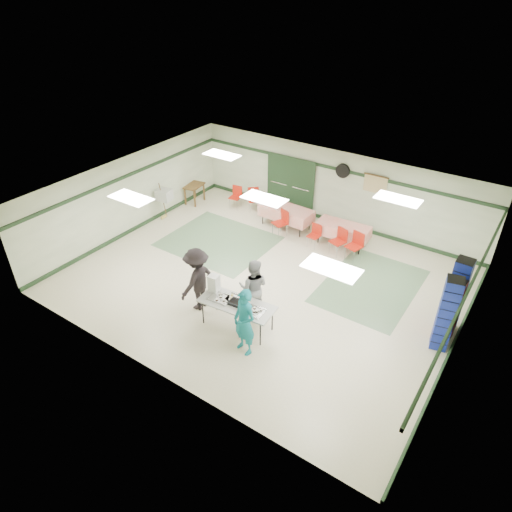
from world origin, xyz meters
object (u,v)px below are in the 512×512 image
Objects in this scene: chair_a at (340,239)px; crate_stack_blue_a at (456,295)px; chair_loose_a at (254,197)px; volunteer_grey at (253,287)px; chair_d at (282,220)px; chair_c at (356,243)px; volunteer_dark at (197,279)px; volunteer_teal at (244,322)px; dining_table_a at (343,230)px; broom at (163,200)px; chair_b at (315,233)px; chair_loose_b at (236,195)px; dining_table_b at (286,213)px; serving_table at (237,305)px; crate_stack_blue_b at (446,314)px; office_printer at (164,195)px; printer_table at (194,188)px; crate_stack_red at (450,310)px.

crate_stack_blue_a reaches higher than chair_a.
volunteer_grey is at bearing -96.56° from chair_loose_a.
chair_d is at bearing 164.55° from crate_stack_blue_a.
chair_c reaches higher than chair_d.
volunteer_dark is at bearing -103.45° from chair_c.
volunteer_teal is 0.85× the size of crate_stack_blue_a.
chair_a is 0.44× the size of crate_stack_blue_a.
dining_table_a is 6.59m from broom.
volunteer_dark is 6.62m from crate_stack_blue_a.
chair_b is 1.44m from chair_c.
chair_loose_b is at bearing 171.37° from chair_b.
dining_table_b is 6.70m from crate_stack_blue_a.
chair_d is (-0.21, 4.68, -0.35)m from volunteer_dark.
volunteer_teal is 5.93m from dining_table_a.
serving_table is 2.23× the size of chair_a.
chair_c is at bearing -41.27° from dining_table_a.
crate_stack_blue_b is (0.00, -0.85, -0.03)m from crate_stack_blue_a.
chair_d is at bearing 7.82° from office_printer.
chair_b is 3.37m from chair_loose_a.
broom is at bearing -178.43° from office_printer.
volunteer_teal reaches higher than chair_a.
volunteer_dark is at bearing -153.16° from crate_stack_blue_a.
chair_d is (-2.02, -0.57, 0.00)m from dining_table_a.
volunteer_dark is at bearing 175.27° from volunteer_teal.
dining_table_a is 1.95× the size of chair_a.
volunteer_grey is at bearing -44.75° from printer_table.
volunteer_teal is at bearing -136.59° from crate_stack_blue_a.
dining_table_a is at bearing 146.71° from crate_stack_red.
crate_stack_red is at bearing 90.00° from crate_stack_blue_b.
dining_table_a is 4.69m from crate_stack_blue_a.
chair_loose_b is at bearing 12.10° from printer_table.
chair_loose_a is at bearing -174.51° from chair_a.
serving_table is 6.74m from broom.
volunteer_teal reaches higher than office_printer.
crate_stack_blue_b reaches higher than broom.
volunteer_grey is at bearing 115.28° from volunteer_dark.
crate_stack_blue_a is at bearing -18.86° from printer_table.
volunteer_grey is 0.90× the size of volunteer_dark.
crate_stack_blue_b reaches higher than chair_loose_a.
printer_table is (-5.76, 5.01, -0.09)m from serving_table.
chair_a is 0.98× the size of chair_c.
chair_d is at bearing 160.88° from crate_stack_red.
chair_a is at bearing 77.37° from serving_table.
chair_c is 0.54× the size of crate_stack_red.
chair_d reaches higher than dining_table_b.
crate_stack_blue_a is 0.85m from crate_stack_blue_b.
broom is (-6.29, -1.95, 0.16)m from dining_table_a.
chair_a is 0.88m from chair_b.
serving_table is at bearing 64.59° from volunteer_grey.
volunteer_teal is 2.26× the size of chair_b.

